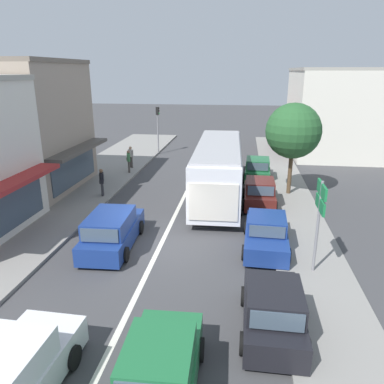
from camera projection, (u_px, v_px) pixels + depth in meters
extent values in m
plane|color=#3F3F42|center=(160.00, 245.00, 16.22)|extent=(140.00, 140.00, 0.00)
cube|color=silver|center=(176.00, 212.00, 19.99)|extent=(0.20, 28.00, 0.01)
cube|color=gray|center=(72.00, 194.00, 22.73)|extent=(5.20, 44.00, 0.14)
cube|color=gray|center=(291.00, 204.00, 21.06)|extent=(2.80, 44.00, 0.12)
cube|color=maroon|center=(12.00, 183.00, 15.76)|extent=(1.10, 6.46, 0.20)
cube|color=#425160|center=(7.00, 212.00, 16.21)|extent=(0.06, 5.62, 1.80)
cube|color=gray|center=(19.00, 129.00, 22.80)|extent=(6.60, 7.31, 7.64)
cube|color=#4C4742|center=(79.00, 149.00, 22.67)|extent=(1.10, 6.73, 0.20)
cube|color=#425160|center=(75.00, 169.00, 23.12)|extent=(0.06, 5.85, 1.80)
cube|color=#6E6358|center=(9.00, 61.00, 21.58)|extent=(6.76, 7.31, 0.24)
cube|color=silver|center=(335.00, 113.00, 33.45)|extent=(7.49, 10.48, 7.22)
cube|color=maroon|center=(287.00, 122.00, 34.27)|extent=(1.10, 9.64, 0.20)
cube|color=#425160|center=(290.00, 137.00, 34.62)|extent=(0.06, 8.38, 1.80)
cube|color=#A19D92|center=(341.00, 69.00, 32.30)|extent=(7.65, 10.48, 0.24)
cube|color=silver|center=(218.00, 168.00, 21.93)|extent=(2.81, 10.87, 2.70)
cube|color=#425160|center=(218.00, 162.00, 21.81)|extent=(2.83, 10.44, 0.90)
cube|color=beige|center=(213.00, 203.00, 16.86)|extent=(2.25, 0.12, 1.76)
cube|color=#A8A8AC|center=(219.00, 145.00, 21.50)|extent=(2.66, 10.00, 0.12)
cylinder|color=black|center=(202.00, 174.00, 25.62)|extent=(0.29, 0.97, 0.96)
cylinder|color=black|center=(238.00, 175.00, 25.37)|extent=(0.29, 0.97, 0.96)
cylinder|color=black|center=(192.00, 205.00, 19.65)|extent=(0.29, 0.97, 0.96)
cylinder|color=black|center=(239.00, 207.00, 19.40)|extent=(0.29, 0.97, 0.96)
cube|color=#1E6638|center=(161.00, 373.00, 8.70)|extent=(1.75, 3.75, 0.76)
cube|color=#1E6638|center=(158.00, 358.00, 8.20)|extent=(1.58, 1.95, 0.64)
cube|color=#425160|center=(166.00, 329.00, 9.12)|extent=(1.40, 0.10, 0.54)
cylinder|color=black|center=(139.00, 345.00, 9.90)|extent=(0.20, 0.63, 0.62)
cylinder|color=black|center=(200.00, 350.00, 9.73)|extent=(0.20, 0.63, 0.62)
cube|color=navy|center=(113.00, 235.00, 16.06)|extent=(1.97, 4.58, 0.76)
cube|color=navy|center=(110.00, 222.00, 15.50)|extent=(1.76, 2.67, 0.68)
cube|color=#425160|center=(118.00, 211.00, 16.75)|extent=(1.51, 0.13, 0.58)
cube|color=#425160|center=(99.00, 236.00, 14.25)|extent=(1.48, 0.13, 0.54)
cylinder|color=black|center=(103.00, 226.00, 17.47)|extent=(0.21, 0.63, 0.62)
cylinder|color=black|center=(140.00, 227.00, 17.33)|extent=(0.21, 0.63, 0.62)
cylinder|color=black|center=(82.00, 253.00, 14.92)|extent=(0.21, 0.63, 0.62)
cylinder|color=black|center=(125.00, 254.00, 14.77)|extent=(0.21, 0.63, 0.62)
cube|color=#425160|center=(28.00, 333.00, 8.96)|extent=(1.51, 0.11, 0.58)
cylinder|color=black|center=(10.00, 349.00, 9.75)|extent=(0.20, 0.63, 0.62)
cylinder|color=black|center=(73.00, 357.00, 9.47)|extent=(0.20, 0.63, 0.62)
cube|color=black|center=(272.00, 314.00, 10.82)|extent=(1.67, 3.71, 0.76)
cube|color=black|center=(275.00, 299.00, 10.32)|extent=(1.53, 1.91, 0.64)
cube|color=#425160|center=(272.00, 281.00, 11.24)|extent=(1.40, 0.07, 0.54)
cube|color=#425160|center=(277.00, 321.00, 9.41)|extent=(1.37, 0.07, 0.51)
cylinder|color=black|center=(244.00, 296.00, 12.04)|extent=(0.18, 0.62, 0.62)
cylinder|color=black|center=(296.00, 300.00, 11.82)|extent=(0.18, 0.62, 0.62)
cylinder|color=black|center=(243.00, 344.00, 9.95)|extent=(0.18, 0.62, 0.62)
cylinder|color=black|center=(306.00, 350.00, 9.73)|extent=(0.18, 0.62, 0.62)
cube|color=navy|center=(266.00, 236.00, 15.92)|extent=(1.88, 4.26, 0.72)
cube|color=navy|center=(267.00, 223.00, 15.62)|extent=(1.63, 1.86, 0.60)
cube|color=#425160|center=(267.00, 215.00, 16.48)|extent=(1.44, 0.12, 0.51)
cube|color=#425160|center=(267.00, 232.00, 14.76)|extent=(1.41, 0.12, 0.48)
cylinder|color=black|center=(246.00, 228.00, 17.30)|extent=(0.20, 0.63, 0.62)
cylinder|color=black|center=(284.00, 230.00, 17.02)|extent=(0.20, 0.63, 0.62)
cylinder|color=black|center=(244.00, 252.00, 14.94)|extent=(0.20, 0.63, 0.62)
cylinder|color=black|center=(288.00, 256.00, 14.66)|extent=(0.20, 0.63, 0.62)
cube|color=#561E19|center=(259.00, 196.00, 21.01)|extent=(1.65, 3.70, 0.76)
cube|color=#561E19|center=(260.00, 186.00, 20.51)|extent=(1.53, 1.90, 0.64)
cube|color=#425160|center=(259.00, 181.00, 21.43)|extent=(1.40, 0.06, 0.54)
cube|color=#425160|center=(261.00, 191.00, 19.60)|extent=(1.37, 0.06, 0.51)
cylinder|color=black|center=(244.00, 193.00, 22.23)|extent=(0.18, 0.62, 0.62)
cylinder|color=black|center=(272.00, 194.00, 22.02)|extent=(0.18, 0.62, 0.62)
cylinder|color=black|center=(244.00, 205.00, 20.13)|extent=(0.18, 0.62, 0.62)
cylinder|color=black|center=(275.00, 207.00, 19.93)|extent=(0.18, 0.62, 0.62)
cube|color=#1E6638|center=(257.00, 172.00, 25.93)|extent=(1.76, 3.75, 0.76)
cube|color=#1E6638|center=(258.00, 163.00, 25.43)|extent=(1.58, 1.95, 0.64)
cube|color=#425160|center=(258.00, 160.00, 26.34)|extent=(1.40, 0.10, 0.54)
cube|color=#425160|center=(258.00, 167.00, 24.52)|extent=(1.37, 0.10, 0.51)
cylinder|color=black|center=(246.00, 171.00, 27.16)|extent=(0.20, 0.63, 0.62)
cylinder|color=black|center=(269.00, 171.00, 26.91)|extent=(0.20, 0.63, 0.62)
cylinder|color=black|center=(245.00, 179.00, 25.08)|extent=(0.20, 0.63, 0.62)
cylinder|color=black|center=(270.00, 180.00, 24.82)|extent=(0.20, 0.63, 0.62)
cylinder|color=gray|center=(158.00, 131.00, 33.42)|extent=(0.12, 0.12, 4.20)
cube|color=black|center=(157.00, 111.00, 32.87)|extent=(0.24, 0.24, 0.68)
sphere|color=black|center=(159.00, 108.00, 32.79)|extent=(0.13, 0.13, 0.13)
sphere|color=black|center=(159.00, 111.00, 32.85)|extent=(0.13, 0.13, 0.13)
sphere|color=green|center=(159.00, 113.00, 32.92)|extent=(0.13, 0.13, 0.13)
cylinder|color=gray|center=(317.00, 229.00, 13.46)|extent=(0.10, 0.10, 3.60)
cube|color=#19753D|center=(322.00, 189.00, 12.97)|extent=(0.08, 1.40, 0.44)
cube|color=white|center=(323.00, 190.00, 12.97)|extent=(0.01, 1.10, 0.10)
cube|color=#19753D|center=(320.00, 204.00, 13.14)|extent=(0.08, 1.40, 0.44)
cube|color=white|center=(322.00, 204.00, 13.14)|extent=(0.01, 1.10, 0.10)
cylinder|color=brown|center=(290.00, 173.00, 22.41)|extent=(0.24, 0.24, 2.78)
cylinder|color=brown|center=(291.00, 144.00, 22.23)|extent=(0.10, 0.81, 0.70)
cylinder|color=brown|center=(300.00, 143.00, 21.79)|extent=(0.94, 0.10, 0.91)
cylinder|color=brown|center=(294.00, 142.00, 21.35)|extent=(0.10, 1.02, 1.20)
cylinder|color=brown|center=(286.00, 142.00, 21.88)|extent=(0.84, 0.10, 1.01)
sphere|color=#26562B|center=(293.00, 131.00, 21.63)|extent=(3.21, 3.21, 3.21)
cylinder|color=#4C4742|center=(129.00, 167.00, 27.12)|extent=(0.14, 0.14, 0.84)
cylinder|color=#4C4742|center=(129.00, 166.00, 27.29)|extent=(0.14, 0.14, 0.84)
cube|color=#478951|center=(129.00, 157.00, 26.99)|extent=(0.33, 0.41, 0.56)
sphere|color=#9E7051|center=(128.00, 152.00, 26.87)|extent=(0.22, 0.22, 0.22)
cylinder|color=#478951|center=(129.00, 158.00, 26.77)|extent=(0.09, 0.09, 0.54)
cylinder|color=#478951|center=(128.00, 157.00, 27.21)|extent=(0.09, 0.09, 0.54)
cube|color=brown|center=(128.00, 159.00, 27.33)|extent=(0.26, 0.18, 0.22)
cylinder|color=#4C4742|center=(132.00, 162.00, 28.54)|extent=(0.14, 0.14, 0.84)
cylinder|color=#4C4742|center=(130.00, 162.00, 28.65)|extent=(0.14, 0.14, 0.84)
cube|color=beige|center=(131.00, 153.00, 28.38)|extent=(0.42, 0.38, 0.56)
sphere|color=tan|center=(130.00, 148.00, 28.26)|extent=(0.22, 0.22, 0.22)
cylinder|color=beige|center=(133.00, 154.00, 28.23)|extent=(0.09, 0.09, 0.54)
cylinder|color=beige|center=(129.00, 153.00, 28.53)|extent=(0.09, 0.09, 0.54)
cylinder|color=#333338|center=(103.00, 188.00, 22.22)|extent=(0.14, 0.14, 0.84)
cylinder|color=#333338|center=(102.00, 189.00, 22.05)|extent=(0.14, 0.14, 0.84)
cube|color=black|center=(102.00, 177.00, 21.92)|extent=(0.30, 0.40, 0.56)
sphere|color=brown|center=(101.00, 171.00, 21.80)|extent=(0.22, 0.22, 0.22)
cylinder|color=black|center=(102.00, 176.00, 22.15)|extent=(0.09, 0.09, 0.54)
cylinder|color=black|center=(101.00, 179.00, 21.70)|extent=(0.09, 0.09, 0.54)
cube|color=black|center=(102.00, 182.00, 21.69)|extent=(0.26, 0.16, 0.22)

